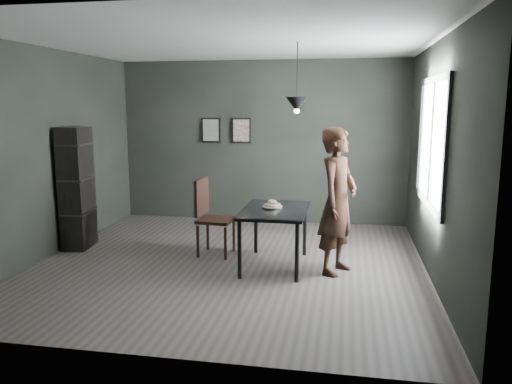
% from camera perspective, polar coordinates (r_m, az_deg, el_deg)
% --- Properties ---
extents(ground, '(5.00, 5.00, 0.00)m').
position_cam_1_polar(ground, '(6.60, -3.10, -8.13)').
color(ground, '#36312E').
rests_on(ground, ground).
extents(back_wall, '(5.00, 0.10, 2.80)m').
position_cam_1_polar(back_wall, '(8.75, 0.63, 5.72)').
color(back_wall, black).
rests_on(back_wall, ground).
extents(ceiling, '(5.00, 5.00, 0.02)m').
position_cam_1_polar(ceiling, '(6.32, -3.35, 16.79)').
color(ceiling, silver).
rests_on(ceiling, ground).
extents(window_assembly, '(0.04, 1.96, 1.56)m').
position_cam_1_polar(window_assembly, '(6.39, 19.42, 5.38)').
color(window_assembly, white).
rests_on(window_assembly, ground).
extents(cafe_table, '(0.80, 1.20, 0.75)m').
position_cam_1_polar(cafe_table, '(6.31, 2.15, -2.64)').
color(cafe_table, black).
rests_on(cafe_table, ground).
extents(white_plate, '(0.23, 0.23, 0.01)m').
position_cam_1_polar(white_plate, '(6.37, 1.89, -1.74)').
color(white_plate, white).
rests_on(white_plate, cafe_table).
extents(donut_pile, '(0.21, 0.21, 0.09)m').
position_cam_1_polar(donut_pile, '(6.36, 1.89, -1.42)').
color(donut_pile, beige).
rests_on(donut_pile, white_plate).
extents(woman, '(0.65, 0.77, 1.79)m').
position_cam_1_polar(woman, '(6.12, 9.32, -1.05)').
color(woman, black).
rests_on(woman, ground).
extents(wood_chair, '(0.49, 0.49, 1.05)m').
position_cam_1_polar(wood_chair, '(6.86, -5.35, -2.26)').
color(wood_chair, black).
rests_on(wood_chair, ground).
extents(shelf_unit, '(0.41, 0.62, 1.74)m').
position_cam_1_polar(shelf_unit, '(7.59, -19.79, 0.45)').
color(shelf_unit, black).
rests_on(shelf_unit, ground).
extents(pendant_lamp, '(0.28, 0.28, 0.86)m').
position_cam_1_polar(pendant_lamp, '(6.23, 4.68, 9.96)').
color(pendant_lamp, black).
rests_on(pendant_lamp, ground).
extents(framed_print_left, '(0.34, 0.04, 0.44)m').
position_cam_1_polar(framed_print_left, '(8.90, -5.17, 7.05)').
color(framed_print_left, black).
rests_on(framed_print_left, ground).
extents(framed_print_right, '(0.34, 0.04, 0.44)m').
position_cam_1_polar(framed_print_right, '(8.77, -1.68, 7.04)').
color(framed_print_right, black).
rests_on(framed_print_right, ground).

